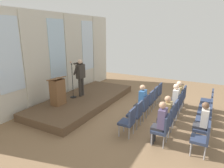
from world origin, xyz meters
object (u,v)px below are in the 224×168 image
Objects in this scene: audience_r1_c4 at (177,95)px; chair_r2_c4 at (208,104)px; chair_r0_c2 at (143,106)px; chair_r1_c5 at (182,95)px; chair_r2_c1 at (205,127)px; chair_r0_c5 at (158,92)px; mic_stand at (73,90)px; chair_r0_c3 at (149,101)px; audience_r0_c2 at (141,100)px; chair_r1_c2 at (172,112)px; audience_r2_c1 at (202,120)px; audience_r1_c0 at (160,121)px; chair_r2_c5 at (209,99)px; chair_r2_c0 at (203,137)px; chair_r2_c3 at (207,110)px; audience_r1_c1 at (166,113)px; chair_r0_c0 at (129,120)px; chair_r1_c1 at (168,119)px; audience_r1_c3 at (174,99)px; chair_r1_c4 at (179,100)px; speaker at (80,75)px; lectern at (58,91)px; chair_r0_c4 at (153,96)px; chair_r0_c1 at (137,113)px; chair_r1_c3 at (176,105)px; chair_r2_c2 at (206,118)px; chair_r1_c0 at (163,128)px.

audience_r1_c4 is 1.15m from chair_r2_c4.
chair_r1_c5 is at bearing -27.84° from chair_r0_c2.
chair_r2_c1 is at bearing -158.39° from chair_r1_c5.
chair_r0_c5 is at bearing 55.61° from audience_r1_c4.
chair_r0_c3 is (0.58, -3.33, -0.10)m from mic_stand.
audience_r0_c2 is 1.15m from chair_r1_c2.
audience_r2_c1 is (-0.67, -2.03, 0.18)m from chair_r0_c2.
audience_r1_c0 reaches higher than chair_r0_c3.
audience_r2_c1 is 1.36× the size of chair_r2_c5.
chair_r2_c1 is at bearing 0.00° from chair_r2_c0.
chair_r2_c3 is at bearing 0.00° from chair_r2_c1.
audience_r1_c1 reaches higher than chair_r2_c0.
chair_r2_c4 is (2.66, -2.11, 0.00)m from chair_r0_c0.
audience_r1_c0 is 1.04× the size of audience_r2_c1.
mic_stand is 3.84m from chair_r0_c5.
chair_r1_c1 is 1.00× the size of chair_r2_c0.
audience_r1_c3 is at bearing 176.59° from chair_r1_c5.
audience_r0_c2 is 1.43× the size of chair_r1_c4.
audience_r1_c1 is 1.38× the size of chair_r2_c5.
chair_r0_c3 and chair_r0_c5 have the same top height.
chair_r0_c0 is (-1.79, -3.17, -0.76)m from speaker.
lectern is at bearing 92.25° from chair_r2_c1.
speaker is 1.81× the size of chair_r2_c1.
speaker reaches higher than chair_r0_c4.
chair_r0_c1 is at bearing -86.32° from lectern.
audience_r1_c3 reaches higher than audience_r0_c2.
chair_r2_c4 is (0.67, -1.13, -0.22)m from audience_r1_c3.
audience_r1_c0 is at bearing -143.81° from chair_r0_c2.
chair_r2_c4 is at bearing -80.58° from speaker.
speaker is 4.30m from chair_r1_c3.
audience_r2_c1 is 0.69m from chair_r2_c2.
chair_r0_c5 is 1.19m from audience_r1_c4.
audience_r2_c1 is (-1.33, -1.05, -0.04)m from audience_r1_c3.
chair_r1_c1 is 1.00× the size of chair_r2_c4.
audience_r1_c0 is at bearing 90.00° from chair_r1_c0.
audience_r1_c1 reaches higher than chair_r0_c3.
audience_r1_c4 is 0.70m from chair_r1_c5.
chair_r1_c3 is at bearing -141.61° from chair_r0_c5.
audience_r1_c1 is 1.38× the size of chair_r1_c3.
chair_r0_c5 and chair_r1_c5 have the same top height.
lectern is 5.35m from audience_r2_c1.
chair_r2_c4 is (-0.67, -1.06, 0.00)m from chair_r1_c5.
lectern reaches higher than chair_r1_c3.
chair_r0_c0 is 1.00× the size of chair_r1_c2.
mic_stand is 0.99m from lectern.
chair_r2_c1 is at bearing -122.26° from chair_r0_c3.
chair_r1_c1 is at bearing -99.73° from mic_stand.
audience_r1_c1 is at bearing -90.00° from chair_r0_c1.
chair_r2_c5 is (2.66, -0.08, -0.18)m from audience_r2_c1.
audience_r2_c1 reaches higher than chair_r0_c3.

